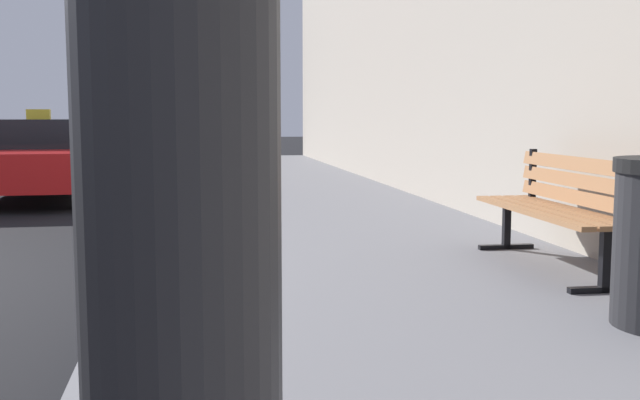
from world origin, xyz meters
The scene contains 4 objects.
sidewalk centered at (4.00, 0.00, 0.07)m, with size 4.00×32.00×0.15m, color slate.
bench centered at (5.39, -0.60, 0.67)m, with size 0.54×1.91×0.89m.
car_red centered at (0.13, 6.75, 0.65)m, with size 2.05×4.42×1.43m.
car_silver centered at (0.46, 14.47, 0.65)m, with size 1.96×4.43×1.27m.
Camera 1 is at (2.56, -5.97, 1.34)m, focal length 42.06 mm.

